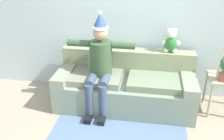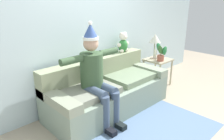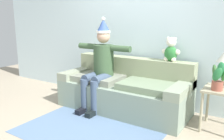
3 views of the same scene
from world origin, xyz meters
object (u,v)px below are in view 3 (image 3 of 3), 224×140
Objects in this scene: teddy_bear at (171,50)px; potted_plant at (219,77)px; person_seated at (100,63)px; side_table at (223,96)px; candle_tall at (214,77)px; couch at (125,90)px.

potted_plant is at bearing -25.06° from teddy_bear.
person_seated is 2.60× the size of side_table.
side_table is 2.52× the size of candle_tall.
candle_tall is (-0.14, -0.02, 0.25)m from side_table.
candle_tall is (-0.07, 0.09, -0.03)m from potted_plant.
potted_plant is at bearing -51.03° from candle_tall.
teddy_bear is at bearing 22.28° from couch.
teddy_bear is 0.88m from potted_plant.
potted_plant is (1.43, -0.09, 0.43)m from couch.
person_seated is 1.74m from candle_tall.
potted_plant is (1.81, 0.08, -0.01)m from person_seated.
couch is at bearing 176.52° from potted_plant.
side_table is 1.56× the size of potted_plant.
person_seated reaches higher than candle_tall.
teddy_bear is 0.79m from candle_tall.
potted_plant is (0.77, -0.36, -0.25)m from teddy_bear.
person_seated reaches higher than couch.
person_seated is at bearing -177.54° from potted_plant.
potted_plant reaches higher than side_table.
potted_plant reaches higher than candle_tall.
person_seated reaches higher than potted_plant.
couch is at bearing -179.06° from side_table.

